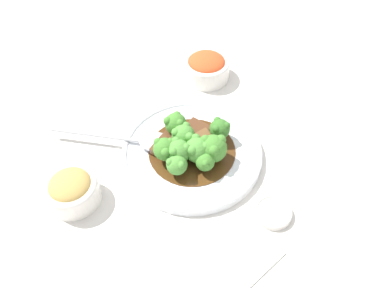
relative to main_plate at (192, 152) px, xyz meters
name	(u,v)px	position (x,y,z in m)	size (l,w,h in m)	color
ground_plane	(192,155)	(0.00, 0.00, -0.01)	(4.00, 4.00, 0.00)	silver
main_plate	(192,152)	(0.00, 0.00, 0.00)	(0.27, 0.27, 0.02)	white
beef_strip_0	(168,143)	(-0.04, -0.03, 0.02)	(0.06, 0.07, 0.01)	#56331E
beef_strip_1	(206,142)	(0.01, 0.03, 0.02)	(0.06, 0.04, 0.01)	brown
beef_strip_2	(197,129)	(-0.03, 0.04, 0.01)	(0.05, 0.04, 0.01)	#56331E
broccoli_floret_0	(175,124)	(-0.05, 0.00, 0.04)	(0.04, 0.04, 0.05)	#8EB756
broccoli_floret_1	(179,151)	(0.01, -0.04, 0.04)	(0.04, 0.04, 0.05)	#8EB756
broccoli_floret_2	(205,161)	(0.05, -0.01, 0.03)	(0.03, 0.03, 0.04)	#8EB756
broccoli_floret_3	(177,164)	(0.02, -0.05, 0.03)	(0.04, 0.04, 0.04)	#7FA84C
broccoli_floret_4	(197,149)	(0.02, -0.01, 0.04)	(0.05, 0.05, 0.05)	#7FA84C
broccoli_floret_5	(164,149)	(-0.01, -0.05, 0.04)	(0.04, 0.04, 0.05)	#8EB756
broccoli_floret_6	(183,135)	(-0.02, -0.01, 0.04)	(0.04, 0.04, 0.05)	#7FA84C
broccoli_floret_7	(220,129)	(0.01, 0.06, 0.03)	(0.04, 0.04, 0.04)	#8EB756
broccoli_floret_8	(213,148)	(0.04, 0.02, 0.04)	(0.05, 0.05, 0.05)	#7FA84C
serving_spoon	(147,141)	(-0.07, -0.05, 0.02)	(0.21, 0.18, 0.01)	#B7B7BC
side_bowl_kimchi	(207,67)	(-0.16, 0.18, 0.02)	(0.10, 0.10, 0.06)	white
side_bowl_appetizer	(72,190)	(-0.06, -0.22, 0.02)	(0.09, 0.09, 0.06)	white
sauce_dish	(273,212)	(0.19, 0.02, 0.00)	(0.06, 0.06, 0.01)	white
paper_napkin	(242,250)	(0.20, -0.07, -0.01)	(0.10, 0.10, 0.01)	silver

